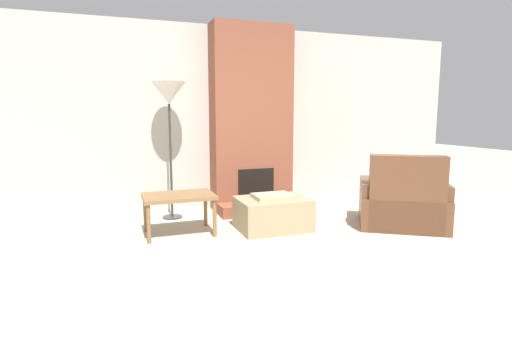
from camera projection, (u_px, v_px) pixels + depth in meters
name	position (u px, v px, depth m)	size (l,w,h in m)	color
ground_plane	(379.00, 294.00, 3.07)	(24.00, 24.00, 0.00)	#B2A893
wall_back	(246.00, 119.00, 5.90)	(7.09, 0.06, 2.60)	#BCB7AD
fireplace	(252.00, 123.00, 5.68)	(1.14, 0.72, 2.60)	brown
ottoman	(273.00, 213.00, 4.76)	(0.83, 0.62, 0.43)	#998460
armchair	(403.00, 205.00, 4.83)	(1.28, 1.23, 0.91)	brown
side_table	(179.00, 199.00, 4.54)	(0.80, 0.54, 0.46)	brown
floor_lamp_left	(169.00, 98.00, 5.09)	(0.42, 0.42, 1.78)	#333333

